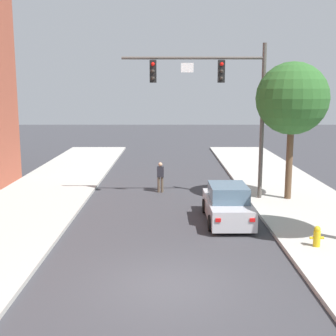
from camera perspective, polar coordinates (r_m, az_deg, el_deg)
The scene contains 6 objects.
ground_plane at distance 12.93m, azimuth -0.15°, elevation -14.88°, with size 120.00×120.00×0.00m, color #38383D.
traffic_signal_mast at distance 21.75m, azimuth 6.99°, elevation 9.66°, with size 6.88×0.38×7.50m.
car_lead_silver at distance 18.74m, azimuth 7.60°, elevation -4.71°, with size 1.86×4.25×1.60m.
pedestrian_crossing_road at distance 23.83m, azimuth -1.02°, elevation -1.00°, with size 0.36×0.22×1.64m.
fire_hydrant at distance 16.18m, azimuth 18.54°, elevation -8.31°, with size 0.48×0.24×0.72m.
street_tree_second at distance 22.25m, azimuth 15.62°, elevation 8.54°, with size 3.47×3.47×6.65m.
Camera 1 is at (0.02, -11.74, 5.42)m, focal length 47.45 mm.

